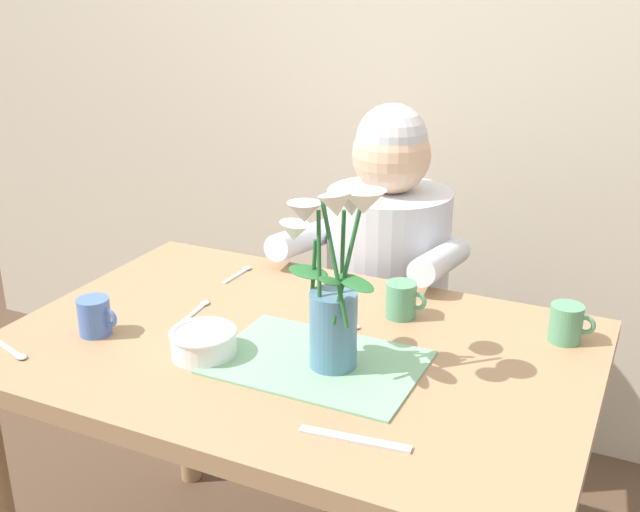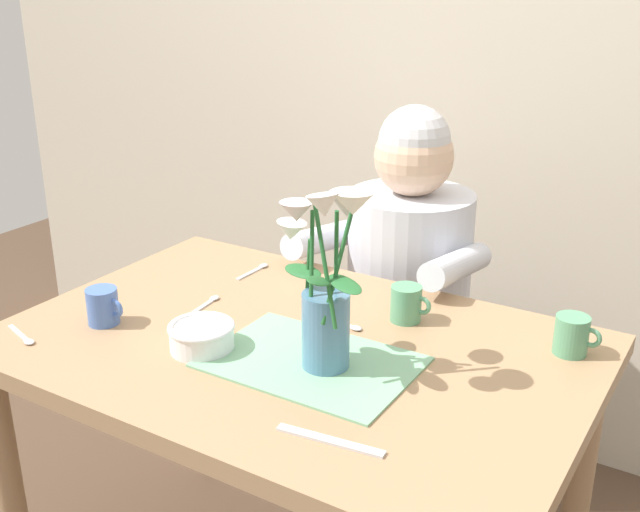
% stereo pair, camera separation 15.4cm
% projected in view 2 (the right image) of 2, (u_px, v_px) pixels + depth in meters
% --- Properties ---
extents(wood_panel_backdrop, '(4.00, 0.10, 2.50)m').
position_uv_depth(wood_panel_backdrop, '(489.00, 45.00, 2.24)').
color(wood_panel_backdrop, beige).
rests_on(wood_panel_backdrop, ground_plane).
extents(dining_table, '(1.20, 0.80, 0.74)m').
position_uv_depth(dining_table, '(294.00, 382.00, 1.62)').
color(dining_table, '#9E7A56').
rests_on(dining_table, ground_plane).
extents(seated_person, '(0.45, 0.47, 1.14)m').
position_uv_depth(seated_person, '(406.00, 309.00, 2.15)').
color(seated_person, '#4C4C56').
rests_on(seated_person, ground_plane).
extents(striped_placemat, '(0.40, 0.28, 0.00)m').
position_uv_depth(striped_placemat, '(311.00, 362.00, 1.50)').
color(striped_placemat, '#7AB289').
rests_on(striped_placemat, dining_table).
extents(flower_vase, '(0.25, 0.21, 0.37)m').
position_uv_depth(flower_vase, '(326.00, 283.00, 1.42)').
color(flower_vase, teal).
rests_on(flower_vase, dining_table).
extents(ceramic_bowl, '(0.14, 0.14, 0.06)m').
position_uv_depth(ceramic_bowl, '(202.00, 336.00, 1.54)').
color(ceramic_bowl, white).
rests_on(ceramic_bowl, dining_table).
extents(dinner_knife, '(0.19, 0.04, 0.00)m').
position_uv_depth(dinner_knife, '(330.00, 440.00, 1.25)').
color(dinner_knife, silver).
rests_on(dinner_knife, dining_table).
extents(coffee_cup, '(0.09, 0.07, 0.08)m').
position_uv_depth(coffee_cup, '(103.00, 306.00, 1.65)').
color(coffee_cup, '#476BB7').
rests_on(coffee_cup, dining_table).
extents(ceramic_mug, '(0.09, 0.07, 0.08)m').
position_uv_depth(ceramic_mug, '(572.00, 335.00, 1.52)').
color(ceramic_mug, '#569970').
rests_on(ceramic_mug, dining_table).
extents(tea_cup, '(0.09, 0.07, 0.08)m').
position_uv_depth(tea_cup, '(407.00, 304.00, 1.66)').
color(tea_cup, '#569970').
rests_on(tea_cup, dining_table).
extents(spoon_0, '(0.03, 0.12, 0.01)m').
position_uv_depth(spoon_0, '(208.00, 303.00, 1.76)').
color(spoon_0, silver).
rests_on(spoon_0, dining_table).
extents(spoon_1, '(0.12, 0.05, 0.01)m').
position_uv_depth(spoon_1, '(24.00, 338.00, 1.59)').
color(spoon_1, silver).
rests_on(spoon_1, dining_table).
extents(spoon_2, '(0.12, 0.04, 0.01)m').
position_uv_depth(spoon_2, '(347.00, 325.00, 1.65)').
color(spoon_2, silver).
rests_on(spoon_2, dining_table).
extents(spoon_3, '(0.02, 0.12, 0.01)m').
position_uv_depth(spoon_3, '(257.00, 269.00, 1.95)').
color(spoon_3, silver).
rests_on(spoon_3, dining_table).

